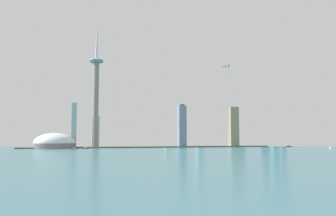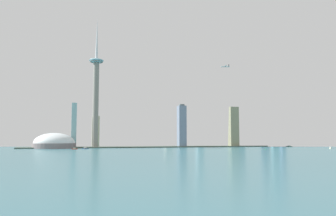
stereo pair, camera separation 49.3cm
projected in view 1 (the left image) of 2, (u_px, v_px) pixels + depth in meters
name	position (u px, v px, depth m)	size (l,w,h in m)	color
ground_plane	(302.00, 156.00, 480.47)	(6000.00, 6000.00, 0.00)	#366B77
waterfront_pier	(184.00, 147.00, 951.97)	(886.40, 57.37, 2.89)	#47574B
observation_tower	(96.00, 89.00, 888.21)	(38.23, 38.23, 351.40)	gray
stadium_dome	(54.00, 144.00, 847.73)	(107.59, 107.59, 51.76)	gray
skyscraper_0	(168.00, 140.00, 1054.61)	(21.85, 26.50, 58.69)	#C0B298
skyscraper_1	(96.00, 131.00, 964.64)	(20.12, 19.82, 111.12)	#B9B692
skyscraper_2	(231.00, 136.00, 1109.96)	(16.39, 15.97, 67.95)	slate
skyscraper_3	(265.00, 125.00, 1041.29)	(21.18, 13.57, 135.66)	slate
skyscraper_4	(241.00, 129.00, 1036.01)	(21.64, 13.63, 108.08)	slate
skyscraper_5	(182.00, 126.00, 1027.18)	(16.21, 18.48, 124.47)	#80A9BA
skyscraper_6	(241.00, 134.00, 1127.92)	(20.21, 13.52, 78.14)	#43627F
skyscraper_7	(275.00, 118.00, 1059.55)	(21.52, 15.29, 177.56)	#7BAAB7
skyscraper_8	(199.00, 123.00, 1090.61)	(21.22, 20.41, 150.74)	#A8C2CF
skyscraper_9	(182.00, 126.00, 942.35)	(21.68, 22.42, 121.61)	slate
skyscraper_10	(233.00, 127.00, 998.99)	(27.38, 20.95, 119.02)	gray
skyscraper_11	(282.00, 120.00, 1097.36)	(14.84, 16.56, 192.85)	#6C7FA6
skyscraper_12	(74.00, 125.00, 885.30)	(13.11, 12.28, 119.61)	#85B6BC
boat_0	(75.00, 149.00, 769.87)	(12.85, 4.99, 3.92)	#AF2718
boat_1	(330.00, 148.00, 811.10)	(3.71, 6.51, 10.20)	beige
boat_2	(85.00, 148.00, 794.30)	(16.56, 14.84, 3.37)	navy
boat_3	(289.00, 146.00, 972.48)	(14.93, 16.76, 10.47)	black
channel_buoy_0	(266.00, 149.00, 754.95)	(1.95, 1.95, 2.03)	green
airplane	(225.00, 67.00, 962.02)	(25.00, 25.75, 7.85)	#AFC2C4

